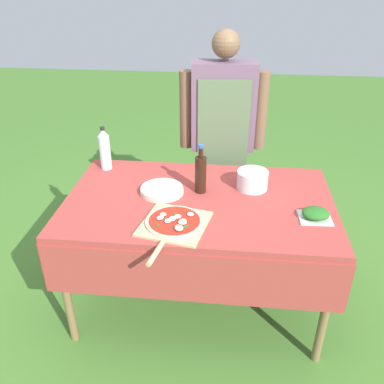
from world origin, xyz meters
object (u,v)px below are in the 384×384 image
person_cook (223,128)px  plate_stack (162,190)px  oil_bottle (200,174)px  prep_table (199,211)px  mixing_tub (252,180)px  pizza_on_peel (174,223)px  herb_container (315,214)px  water_bottle (105,149)px

person_cook → plate_stack: bearing=59.6°
oil_bottle → plate_stack: oil_bottle is taller
prep_table → mixing_tub: bearing=28.3°
oil_bottle → person_cook: bearing=80.1°
pizza_on_peel → herb_container: herb_container is taller
mixing_tub → water_bottle: bearing=169.7°
prep_table → mixing_tub: mixing_tub is taller
person_cook → herb_container: bearing=118.5°
oil_bottle → pizza_on_peel: bearing=-104.7°
pizza_on_peel → herb_container: size_ratio=3.02×
prep_table → pizza_on_peel: size_ratio=2.91×
oil_bottle → mixing_tub: (0.29, 0.07, -0.06)m
person_cook → water_bottle: 0.77m
person_cook → pizza_on_peel: bearing=74.6°
prep_table → water_bottle: water_bottle is taller
oil_bottle → mixing_tub: oil_bottle is taller
herb_container → mixing_tub: size_ratio=0.95×
prep_table → water_bottle: (-0.60, 0.31, 0.20)m
person_cook → herb_container: size_ratio=9.09×
prep_table → person_cook: (0.10, 0.65, 0.24)m
water_bottle → plate_stack: size_ratio=1.12×
oil_bottle → plate_stack: size_ratio=1.16×
person_cook → water_bottle: (-0.69, -0.34, -0.03)m
mixing_tub → herb_container: bearing=-43.1°
prep_table → oil_bottle: 0.20m
oil_bottle → herb_container: oil_bottle is taller
mixing_tub → prep_table: bearing=-151.7°
mixing_tub → plate_stack: mixing_tub is taller
water_bottle → mixing_tub: water_bottle is taller
person_cook → plate_stack: (-0.31, -0.60, -0.14)m
herb_container → plate_stack: size_ratio=0.69×
prep_table → herb_container: herb_container is taller
person_cook → pizza_on_peel: (-0.19, -0.92, -0.14)m
person_cook → prep_table: bearing=78.0°
water_bottle → mixing_tub: (0.88, -0.16, -0.08)m
plate_stack → person_cook: bearing=63.2°
person_cook → oil_bottle: bearing=76.4°
plate_stack → pizza_on_peel: bearing=-70.5°
prep_table → pizza_on_peel: (-0.10, -0.27, 0.09)m
prep_table → plate_stack: (-0.21, 0.05, 0.09)m
prep_table → herb_container: bearing=-12.5°
mixing_tub → plate_stack: size_ratio=0.72×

